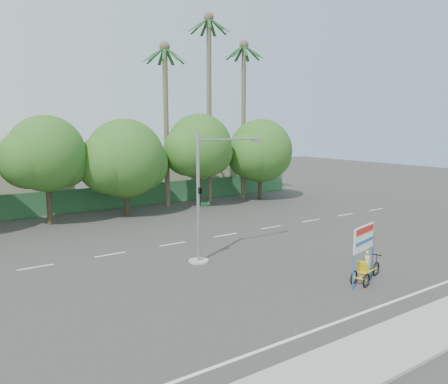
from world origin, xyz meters
TOP-DOWN VIEW (x-y plane):
  - ground at (0.00, 0.00)m, footprint 120.00×120.00m
  - sidewalk_near at (0.00, -7.50)m, footprint 50.00×2.40m
  - fence at (0.00, 21.50)m, footprint 38.00×0.08m
  - building_right at (8.00, 26.00)m, footprint 14.00×8.00m
  - tree_left at (-7.05, 18.00)m, footprint 6.66×5.60m
  - tree_center at (-1.05, 18.00)m, footprint 7.62×6.40m
  - tree_right at (5.95, 18.00)m, footprint 6.90×5.80m
  - tree_far_right at (12.95, 18.00)m, footprint 7.38×6.20m
  - palm_tall at (8.00, 19.50)m, footprint 3.73×3.79m
  - palm_mid at (12.00, 19.50)m, footprint 3.73×3.79m
  - palm_short at (3.50, 19.50)m, footprint 3.73×3.79m
  - traffic_signal at (-2.20, 3.98)m, footprint 4.72×1.10m
  - trike_billboard at (2.34, -3.05)m, footprint 2.93×1.11m

SIDE VIEW (x-z plane):
  - ground at x=0.00m, z-range 0.00..0.00m
  - sidewalk_near at x=0.00m, z-range 0.00..0.12m
  - fence at x=0.00m, z-range 0.00..2.00m
  - trike_billboard at x=2.34m, z-range -0.29..2.66m
  - building_right at x=8.00m, z-range 0.00..3.60m
  - traffic_signal at x=-2.20m, z-range -0.58..6.42m
  - tree_center at x=-1.05m, z-range 0.54..8.39m
  - tree_far_right at x=12.95m, z-range 0.68..8.61m
  - tree_left at x=-7.05m, z-range 1.02..9.09m
  - tree_right at x=5.95m, z-range 1.06..9.42m
  - palm_short at x=3.50m, z-range 1.64..16.09m
  - palm_mid at x=12.00m, z-range 1.67..17.12m
  - palm_tall at x=8.00m, z-range 1.74..19.19m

